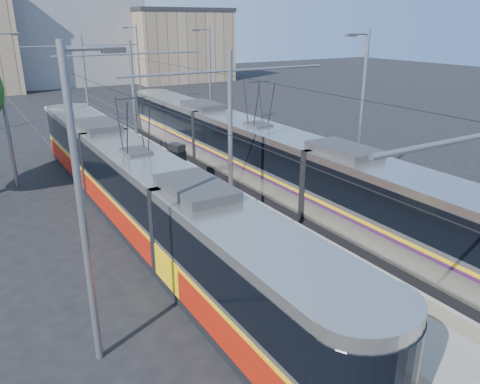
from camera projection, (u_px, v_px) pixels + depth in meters
ground at (361, 309)px, 14.39m from camera, size 160.00×160.00×0.00m
platform at (155, 167)px, 28.00m from camera, size 4.00×50.00×0.30m
tactile_strip_left at (132, 168)px, 27.24m from camera, size 0.70×50.00×0.01m
tactile_strip_right at (178, 161)px, 28.65m from camera, size 0.70×50.00×0.01m
rails at (156, 169)px, 28.04m from camera, size 8.71×70.00×0.03m
tram_left at (139, 189)px, 19.68m from camera, size 2.43×27.68×5.50m
tram_right at (258, 152)px, 24.62m from camera, size 2.43×31.60×5.50m
catenary at (171, 100)px, 24.21m from camera, size 9.20×70.00×7.00m
street_lamps at (128, 91)px, 29.83m from camera, size 15.18×38.22×8.00m
shelter at (177, 162)px, 24.66m from camera, size 0.79×1.04×2.05m
building_centre at (67, 18)px, 65.71m from camera, size 18.36×14.28×17.53m
building_right at (177, 45)px, 68.97m from camera, size 14.28×10.20×10.18m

